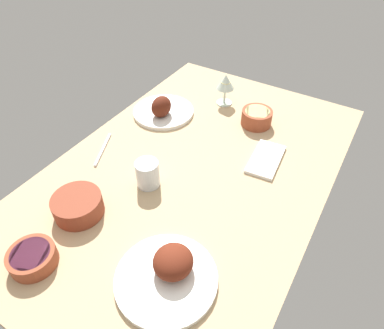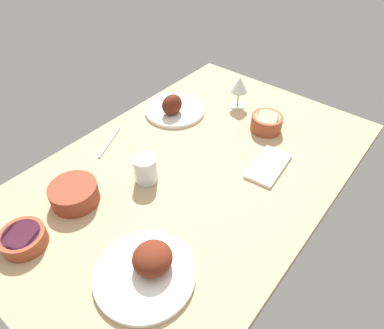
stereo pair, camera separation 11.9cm
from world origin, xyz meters
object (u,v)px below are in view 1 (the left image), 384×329
bowl_potatoes (257,117)px  folded_napkin (266,159)px  bowl_sauce (78,205)px  plate_far_side (163,110)px  fork_loose (103,149)px  bowl_onions (32,258)px  plate_near_viewer (169,272)px  water_tumbler (148,174)px  wine_glass (226,83)px

bowl_potatoes → folded_napkin: bowl_potatoes is taller
bowl_sauce → bowl_potatoes: size_ratio=1.23×
plate_far_side → bowl_sauce: (57.58, 8.73, 0.92)cm
plate_far_side → fork_loose: plate_far_side is taller
plate_far_side → bowl_onions: 77.69cm
plate_near_viewer → bowl_sauce: size_ratio=1.78×
bowl_sauce → plate_far_side: bearing=-171.4°
plate_near_viewer → bowl_onions: (15.67, -33.77, 0.06)cm
folded_napkin → fork_loose: bearing=-64.1°
plate_far_side → plate_near_viewer: bearing=36.3°
plate_far_side → folded_napkin: bearing=84.7°
bowl_potatoes → bowl_onions: bearing=-15.5°
bowl_sauce → folded_napkin: bearing=142.9°
plate_near_viewer → water_tumbler: size_ratio=2.87×
plate_near_viewer → folded_napkin: bearing=176.0°
bowl_onions → water_tumbler: 41.43cm
bowl_sauce → fork_loose: (-26.48, -14.62, -3.07)cm
folded_napkin → plate_far_side: bearing=-95.3°
plate_far_side → bowl_potatoes: plate_far_side is taller
plate_far_side → bowl_sauce: size_ratio=1.69×
plate_near_viewer → bowl_sauce: plate_near_viewer is taller
water_tumbler → folded_napkin: water_tumbler is taller
plate_far_side → wine_glass: size_ratio=1.84×
water_tumbler → plate_near_viewer: bearing=45.6°
plate_near_viewer → wine_glass: wine_glass is taller
bowl_onions → fork_loose: size_ratio=0.68×
bowl_onions → water_tumbler: bearing=168.3°
bowl_onions → plate_far_side: bearing=-171.8°
plate_far_side → water_tumbler: size_ratio=2.74×
plate_near_viewer → bowl_potatoes: (-75.83, -8.31, 0.90)cm
bowl_potatoes → water_tumbler: 53.77cm
plate_near_viewer → folded_napkin: plate_near_viewer is taller
bowl_onions → folded_napkin: bowl_onions is taller
plate_far_side → bowl_potatoes: bearing=111.8°
water_tumbler → folded_napkin: (-31.82, 29.29, -4.12)cm
bowl_potatoes → wine_glass: 20.94cm
plate_far_side → bowl_sauce: bearing=8.6°
plate_far_side → water_tumbler: bearing=28.3°
bowl_onions → plate_near_viewer: bearing=114.9°
fork_loose → folded_napkin: bearing=-89.0°
plate_far_side → folded_napkin: 49.09cm
plate_near_viewer → water_tumbler: water_tumbler is taller
plate_near_viewer → water_tumbler: 35.57cm
plate_near_viewer → fork_loose: (-30.11, -50.80, -2.16)cm
wine_glass → bowl_sauce: bearing=-6.7°
bowl_sauce → fork_loose: bowl_sauce is taller
folded_napkin → fork_loose: (26.55, -54.74, -0.20)cm
plate_near_viewer → water_tumbler: (-24.85, -25.35, 2.16)cm
bowl_sauce → water_tumbler: water_tumbler is taller
bowl_onions → bowl_potatoes: size_ratio=1.03×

